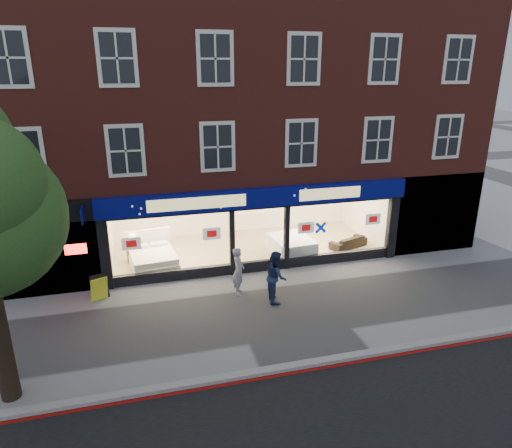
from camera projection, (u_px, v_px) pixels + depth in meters
name	position (u px, v px, depth m)	size (l,w,h in m)	color
ground	(285.00, 310.00, 14.58)	(120.00, 120.00, 0.00)	gray
kerb_line	(323.00, 368.00, 11.75)	(60.00, 0.10, 0.01)	#8C0A07
kerb_stone	(320.00, 362.00, 11.91)	(60.00, 0.25, 0.12)	gray
showroom_floor	(246.00, 249.00, 19.36)	(11.00, 4.50, 0.10)	tan
building	(235.00, 84.00, 18.73)	(19.00, 8.26, 10.30)	maroon
display_bed	(153.00, 258.00, 17.45)	(1.96, 2.28, 1.19)	silver
bedside_table	(134.00, 255.00, 17.89)	(0.45, 0.45, 0.55)	brown
mattress_stack	(291.00, 246.00, 18.47)	(1.63, 1.99, 0.74)	white
sofa	(348.00, 242.00, 19.32)	(1.69, 0.66, 0.49)	black
a_board	(99.00, 288.00, 15.08)	(0.56, 0.36, 0.86)	yellow
pedestrian_grey	(239.00, 271.00, 15.37)	(0.61, 0.40, 1.67)	#9C9EA3
pedestrian_blue	(276.00, 276.00, 14.90)	(0.85, 0.66, 1.75)	#1C264F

